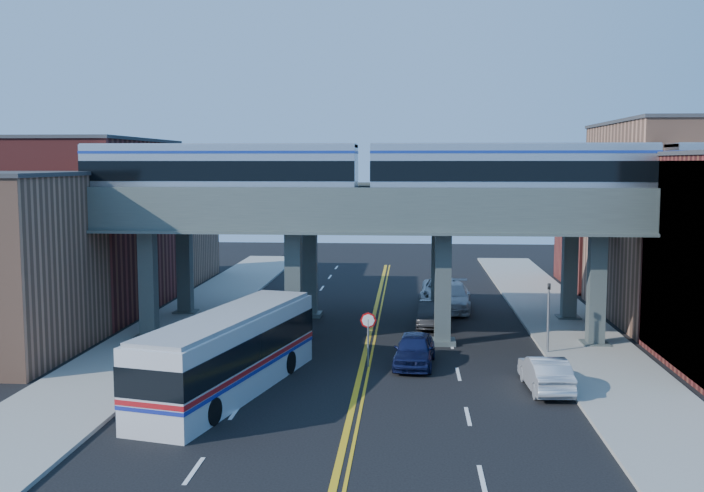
{
  "coord_description": "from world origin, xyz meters",
  "views": [
    {
      "loc": [
        2.23,
        -33.34,
        9.68
      ],
      "look_at": [
        -0.67,
        5.76,
        5.48
      ],
      "focal_mm": 40.0,
      "sensor_mm": 36.0,
      "label": 1
    }
  ],
  "objects_px": {
    "traffic_signal": "(548,310)",
    "car_lane_b": "(432,314)",
    "transit_train": "(510,172)",
    "car_lane_a": "(414,350)",
    "car_lane_c": "(441,291)",
    "car_lane_d": "(452,297)",
    "car_parked_curb": "(545,373)",
    "transit_bus": "(230,354)",
    "stop_sign": "(368,331)"
  },
  "relations": [
    {
      "from": "traffic_signal",
      "to": "car_lane_b",
      "type": "bearing_deg",
      "value": 130.69
    },
    {
      "from": "transit_train",
      "to": "car_lane_a",
      "type": "bearing_deg",
      "value": -137.09
    },
    {
      "from": "traffic_signal",
      "to": "car_lane_c",
      "type": "bearing_deg",
      "value": 108.32
    },
    {
      "from": "car_lane_a",
      "to": "car_lane_d",
      "type": "xyz_separation_m",
      "value": [
        2.51,
        14.3,
        0.09
      ]
    },
    {
      "from": "transit_train",
      "to": "car_parked_curb",
      "type": "xyz_separation_m",
      "value": [
        0.62,
        -8.27,
        -8.44
      ]
    },
    {
      "from": "transit_bus",
      "to": "car_parked_curb",
      "type": "xyz_separation_m",
      "value": [
        13.34,
        1.27,
        -0.91
      ]
    },
    {
      "from": "car_lane_b",
      "to": "car_parked_curb",
      "type": "height_order",
      "value": "car_parked_curb"
    },
    {
      "from": "transit_bus",
      "to": "car_lane_b",
      "type": "bearing_deg",
      "value": -18.81
    },
    {
      "from": "car_lane_b",
      "to": "car_lane_a",
      "type": "bearing_deg",
      "value": -91.8
    },
    {
      "from": "transit_bus",
      "to": "car_lane_a",
      "type": "distance_m",
      "value": 9.27
    },
    {
      "from": "transit_train",
      "to": "car_lane_a",
      "type": "relative_size",
      "value": 9.86
    },
    {
      "from": "car_lane_c",
      "to": "transit_train",
      "type": "bearing_deg",
      "value": -73.21
    },
    {
      "from": "car_lane_c",
      "to": "car_lane_d",
      "type": "xyz_separation_m",
      "value": [
        0.56,
        -2.66,
        0.03
      ]
    },
    {
      "from": "traffic_signal",
      "to": "car_lane_d",
      "type": "relative_size",
      "value": 0.68
    },
    {
      "from": "transit_bus",
      "to": "car_lane_b",
      "type": "distance_m",
      "value": 16.67
    },
    {
      "from": "transit_bus",
      "to": "car_parked_curb",
      "type": "relative_size",
      "value": 2.85
    },
    {
      "from": "transit_train",
      "to": "car_lane_b",
      "type": "relative_size",
      "value": 10.2
    },
    {
      "from": "car_lane_c",
      "to": "car_parked_curb",
      "type": "distance_m",
      "value": 20.95
    },
    {
      "from": "car_lane_a",
      "to": "transit_train",
      "type": "bearing_deg",
      "value": 47.55
    },
    {
      "from": "car_lane_c",
      "to": "car_lane_d",
      "type": "relative_size",
      "value": 1.01
    },
    {
      "from": "transit_train",
      "to": "traffic_signal",
      "type": "bearing_deg",
      "value": -48.35
    },
    {
      "from": "car_lane_a",
      "to": "car_lane_b",
      "type": "height_order",
      "value": "car_lane_a"
    },
    {
      "from": "transit_train",
      "to": "stop_sign",
      "type": "relative_size",
      "value": 17.12
    },
    {
      "from": "car_lane_c",
      "to": "car_parked_curb",
      "type": "relative_size",
      "value": 1.35
    },
    {
      "from": "car_lane_a",
      "to": "car_lane_b",
      "type": "distance_m",
      "value": 9.2
    },
    {
      "from": "car_lane_c",
      "to": "car_parked_curb",
      "type": "height_order",
      "value": "car_lane_c"
    },
    {
      "from": "car_lane_d",
      "to": "car_lane_c",
      "type": "bearing_deg",
      "value": 105.28
    },
    {
      "from": "transit_bus",
      "to": "stop_sign",
      "type": "bearing_deg",
      "value": -37.6
    },
    {
      "from": "car_parked_curb",
      "to": "car_lane_c",
      "type": "bearing_deg",
      "value": -83.14
    },
    {
      "from": "transit_train",
      "to": "car_lane_a",
      "type": "distance_m",
      "value": 10.77
    },
    {
      "from": "car_lane_a",
      "to": "car_parked_curb",
      "type": "xyz_separation_m",
      "value": [
        5.55,
        -3.68,
        -0.04
      ]
    },
    {
      "from": "transit_bus",
      "to": "car_parked_curb",
      "type": "distance_m",
      "value": 13.43
    },
    {
      "from": "traffic_signal",
      "to": "car_lane_d",
      "type": "distance_m",
      "value": 12.52
    },
    {
      "from": "stop_sign",
      "to": "car_lane_d",
      "type": "relative_size",
      "value": 0.44
    },
    {
      "from": "transit_train",
      "to": "transit_bus",
      "type": "bearing_deg",
      "value": -143.15
    },
    {
      "from": "stop_sign",
      "to": "car_lane_a",
      "type": "distance_m",
      "value": 2.43
    },
    {
      "from": "transit_bus",
      "to": "car_lane_a",
      "type": "height_order",
      "value": "transit_bus"
    },
    {
      "from": "car_parked_curb",
      "to": "car_lane_b",
      "type": "bearing_deg",
      "value": -73.81
    },
    {
      "from": "transit_bus",
      "to": "car_lane_c",
      "type": "relative_size",
      "value": 2.11
    },
    {
      "from": "transit_train",
      "to": "car_lane_c",
      "type": "height_order",
      "value": "transit_train"
    },
    {
      "from": "stop_sign",
      "to": "car_lane_d",
      "type": "xyz_separation_m",
      "value": [
        4.7,
        14.71,
        -0.89
      ]
    },
    {
      "from": "stop_sign",
      "to": "car_lane_d",
      "type": "bearing_deg",
      "value": 72.28
    },
    {
      "from": "transit_train",
      "to": "transit_bus",
      "type": "height_order",
      "value": "transit_train"
    },
    {
      "from": "car_lane_a",
      "to": "stop_sign",
      "type": "bearing_deg",
      "value": -164.69
    },
    {
      "from": "traffic_signal",
      "to": "transit_bus",
      "type": "distance_m",
      "value": 16.35
    },
    {
      "from": "stop_sign",
      "to": "transit_train",
      "type": "bearing_deg",
      "value": 35.07
    },
    {
      "from": "traffic_signal",
      "to": "car_lane_b",
      "type": "distance_m",
      "value": 8.78
    },
    {
      "from": "traffic_signal",
      "to": "car_lane_d",
      "type": "height_order",
      "value": "traffic_signal"
    },
    {
      "from": "transit_bus",
      "to": "car_parked_curb",
      "type": "bearing_deg",
      "value": -71.16
    },
    {
      "from": "traffic_signal",
      "to": "transit_bus",
      "type": "relative_size",
      "value": 0.32
    }
  ]
}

